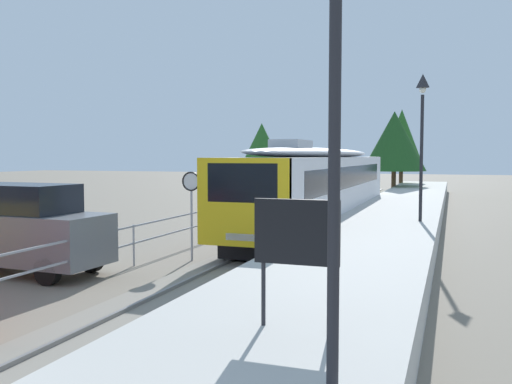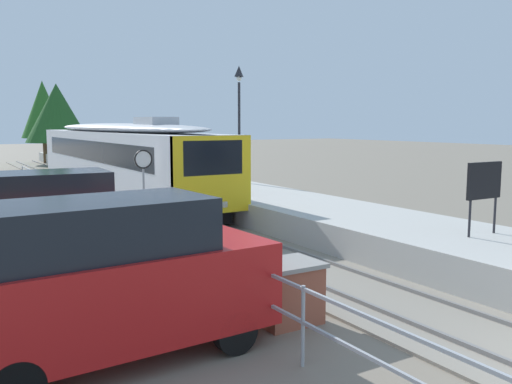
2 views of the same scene
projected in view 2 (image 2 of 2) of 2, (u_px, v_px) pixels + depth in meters
The scene contains 13 objects.
ground_plane at pixel (58, 205), 24.46m from camera, with size 160.00×160.00×0.00m, color slate.
track_rails at pixel (124, 199), 26.00m from camera, with size 3.20×60.00×0.14m.
commuter_train at pixel (119, 154), 26.17m from camera, with size 2.82×20.37×3.74m.
station_platform at pixel (186, 187), 27.62m from camera, with size 3.90×60.00×0.90m, color #B7B5AD.
platform_lamp_mid_platform at pixel (239, 102), 25.05m from camera, with size 0.34×0.34×5.35m.
platform_notice_board at pixel (484, 183), 13.24m from camera, with size 1.20×0.08×1.80m.
speed_limit_sign at pixel (144, 171), 17.34m from camera, with size 0.61×0.10×2.81m.
brick_utility_cabinet at pixel (287, 292), 9.95m from camera, with size 1.21×0.99×1.13m.
carpark_fence at pixel (119, 218), 15.71m from camera, with size 0.06×36.06×1.25m.
parked_van_red at pixel (110, 279), 8.24m from camera, with size 4.99×2.20×2.51m.
parked_van_grey at pixel (44, 223), 12.78m from camera, with size 4.99×2.17×2.51m.
tree_behind_station_far at pixel (43, 110), 48.70m from camera, with size 3.88×3.88×7.42m.
tree_distant_left at pixel (57, 113), 43.58m from camera, with size 4.99×4.99×6.80m.
Camera 2 is at (-7.94, -3.30, 3.63)m, focal length 38.22 mm.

